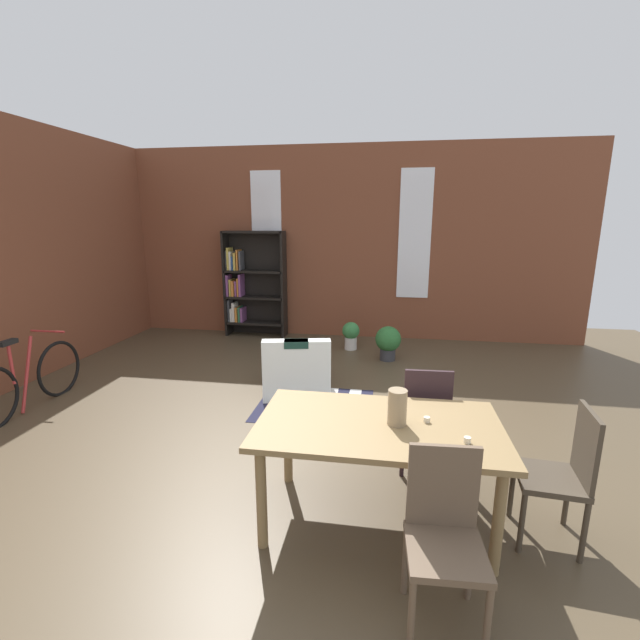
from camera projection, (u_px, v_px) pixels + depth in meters
name	position (u px, v px, depth m)	size (l,w,h in m)	color
ground_plane	(280.00, 463.00, 3.83)	(11.44, 11.44, 0.00)	#4F412E
back_wall_brick	(339.00, 244.00, 7.73)	(8.54, 0.12, 3.38)	brown
window_pane_0	(267.00, 234.00, 7.83)	(0.55, 0.02, 2.20)	white
window_pane_1	(415.00, 235.00, 7.42)	(0.55, 0.02, 2.20)	white
dining_table	(378.00, 435.00, 2.96)	(1.66, 0.94, 0.76)	olive
vase_on_table	(397.00, 407.00, 2.89)	(0.13, 0.13, 0.25)	#998466
tealight_candle_0	(467.00, 440.00, 2.67)	(0.04, 0.04, 0.04)	silver
tealight_candle_1	(427.00, 420.00, 2.94)	(0.04, 0.04, 0.04)	silver
dining_chair_far_right	(425.00, 415.00, 3.61)	(0.41, 0.41, 0.95)	#2F1F24
dining_chair_head_right	(563.00, 472.00, 2.80)	(0.43, 0.43, 0.95)	#43392C
dining_chair_near_right	(444.00, 531.00, 2.26)	(0.42, 0.42, 0.95)	brown
bookshelf_tall	(250.00, 284.00, 7.90)	(1.12, 0.33, 1.92)	black
armchair_white	(297.00, 371.00, 5.36)	(0.94, 0.94, 0.75)	white
bicycle_second	(28.00, 381.00, 4.83)	(0.44, 1.64, 0.89)	black
potted_plant_by_shelf	(351.00, 334.00, 7.15)	(0.29, 0.29, 0.46)	silver
potted_plant_corner	(388.00, 341.00, 6.58)	(0.39, 0.39, 0.53)	#333338
striped_rug	(315.00, 405.00, 5.02)	(1.32, 1.09, 0.01)	#1E1E33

